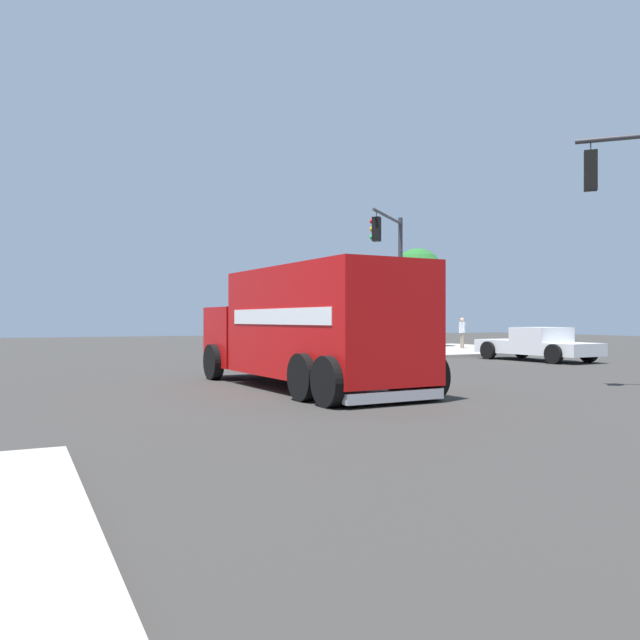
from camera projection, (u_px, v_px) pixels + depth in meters
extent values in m
plane|color=#33302D|center=(329.00, 381.00, 17.51)|extent=(100.00, 100.00, 0.00)
cube|color=#9E998E|center=(434.00, 350.00, 34.31)|extent=(10.70, 10.70, 0.14)
cube|color=red|center=(322.00, 322.00, 15.09)|extent=(2.75, 6.15, 2.57)
cube|color=red|center=(254.00, 337.00, 18.68)|extent=(2.51, 2.04, 1.70)
cube|color=black|center=(242.00, 325.00, 19.42)|extent=(2.02, 0.20, 0.88)
cube|color=#B2B2B7|center=(395.00, 396.00, 12.55)|extent=(2.31, 0.33, 0.21)
cube|color=white|center=(276.00, 317.00, 14.50)|extent=(0.31, 5.05, 0.36)
cube|color=white|center=(365.00, 317.00, 15.68)|extent=(0.31, 5.05, 0.36)
cylinder|color=black|center=(214.00, 362.00, 18.03)|extent=(0.34, 1.01, 1.00)
cylinder|color=black|center=(292.00, 359.00, 19.24)|extent=(0.34, 1.01, 1.00)
cylinder|color=black|center=(303.00, 377.00, 13.25)|extent=(0.34, 1.01, 1.00)
cylinder|color=black|center=(401.00, 372.00, 14.46)|extent=(0.34, 1.01, 1.00)
cylinder|color=black|center=(329.00, 382.00, 12.34)|extent=(0.34, 1.01, 1.00)
cylinder|color=black|center=(430.00, 376.00, 13.54)|extent=(0.34, 1.01, 1.00)
cylinder|color=#38383D|center=(400.00, 286.00, 28.40)|extent=(0.20, 0.20, 6.08)
cylinder|color=#38383D|center=(388.00, 217.00, 26.57)|extent=(3.01, 2.73, 0.12)
cylinder|color=#38383D|center=(376.00, 214.00, 25.07)|extent=(0.03, 0.03, 0.25)
cube|color=black|center=(376.00, 229.00, 25.07)|extent=(0.42, 0.42, 0.95)
sphere|color=red|center=(372.00, 221.00, 25.14)|extent=(0.20, 0.20, 0.20)
sphere|color=#EFA314|center=(372.00, 229.00, 25.14)|extent=(0.20, 0.20, 0.20)
sphere|color=#19CC4C|center=(372.00, 237.00, 25.14)|extent=(0.20, 0.20, 0.20)
cylinder|color=#38383D|center=(591.00, 146.00, 15.37)|extent=(0.03, 0.03, 0.25)
cube|color=black|center=(591.00, 171.00, 15.37)|extent=(0.42, 0.42, 0.95)
sphere|color=red|center=(590.00, 159.00, 15.54)|extent=(0.20, 0.20, 0.20)
sphere|color=#EFA314|center=(590.00, 172.00, 15.54)|extent=(0.20, 0.20, 0.20)
sphere|color=#19CC4C|center=(590.00, 185.00, 15.54)|extent=(0.20, 0.20, 0.20)
cube|color=white|center=(574.00, 350.00, 24.73)|extent=(2.05, 1.64, 0.50)
cube|color=white|center=(541.00, 341.00, 26.11)|extent=(2.07, 1.84, 1.10)
cube|color=black|center=(541.00, 334.00, 26.11)|extent=(1.89, 1.55, 0.48)
cube|color=white|center=(507.00, 346.00, 27.72)|extent=(2.09, 2.14, 0.55)
cylinder|color=black|center=(588.00, 353.00, 25.34)|extent=(0.29, 0.78, 0.76)
cylinder|color=black|center=(554.00, 354.00, 24.34)|extent=(0.29, 0.78, 0.76)
cylinder|color=black|center=(522.00, 349.00, 28.32)|extent=(0.29, 0.78, 0.76)
cylinder|color=black|center=(488.00, 350.00, 27.32)|extent=(0.29, 0.78, 0.76)
cylinder|color=gray|center=(462.00, 341.00, 34.66)|extent=(0.14, 0.14, 0.82)
cylinder|color=gray|center=(463.00, 341.00, 34.49)|extent=(0.14, 0.14, 0.82)
cube|color=silver|center=(462.00, 327.00, 34.57)|extent=(0.30, 0.38, 0.61)
sphere|color=tan|center=(462.00, 320.00, 34.57)|extent=(0.22, 0.22, 0.22)
cylinder|color=silver|center=(460.00, 327.00, 34.79)|extent=(0.09, 0.09, 0.55)
cylinder|color=silver|center=(464.00, 327.00, 34.36)|extent=(0.09, 0.09, 0.55)
cylinder|color=navy|center=(395.00, 341.00, 33.83)|extent=(0.14, 0.14, 0.88)
cylinder|color=navy|center=(398.00, 340.00, 33.93)|extent=(0.14, 0.14, 0.88)
cube|color=#3359B2|center=(396.00, 326.00, 33.88)|extent=(0.38, 0.28, 0.66)
sphere|color=tan|center=(396.00, 317.00, 33.88)|extent=(0.24, 0.24, 0.24)
cylinder|color=#3359B2|center=(393.00, 325.00, 33.75)|extent=(0.09, 0.09, 0.60)
cylinder|color=#3359B2|center=(399.00, 325.00, 34.02)|extent=(0.09, 0.09, 0.60)
cube|color=white|center=(422.00, 337.00, 40.11)|extent=(0.08, 0.04, 0.95)
cube|color=white|center=(420.00, 337.00, 40.03)|extent=(0.08, 0.04, 0.95)
cube|color=white|center=(417.00, 337.00, 39.95)|extent=(0.08, 0.04, 0.95)
cube|color=white|center=(415.00, 337.00, 39.87)|extent=(0.08, 0.04, 0.95)
cube|color=white|center=(412.00, 337.00, 39.80)|extent=(0.08, 0.04, 0.95)
cube|color=white|center=(410.00, 337.00, 39.72)|extent=(0.08, 0.04, 0.95)
cube|color=white|center=(407.00, 337.00, 39.64)|extent=(0.08, 0.04, 0.95)
cube|color=white|center=(405.00, 337.00, 39.56)|extent=(0.08, 0.04, 0.95)
cube|color=white|center=(403.00, 337.00, 39.48)|extent=(0.08, 0.04, 0.95)
cube|color=white|center=(400.00, 337.00, 39.41)|extent=(0.08, 0.04, 0.95)
cube|color=white|center=(398.00, 337.00, 39.33)|extent=(0.08, 0.04, 0.95)
cube|color=white|center=(395.00, 337.00, 39.25)|extent=(0.08, 0.04, 0.95)
cube|color=white|center=(393.00, 337.00, 39.17)|extent=(0.08, 0.04, 0.95)
cube|color=white|center=(390.00, 337.00, 39.09)|extent=(0.08, 0.04, 0.95)
cube|color=white|center=(388.00, 337.00, 39.01)|extent=(0.08, 0.04, 0.95)
cube|color=white|center=(385.00, 337.00, 38.94)|extent=(0.08, 0.04, 0.95)
cube|color=white|center=(383.00, 337.00, 38.86)|extent=(0.08, 0.04, 0.95)
cube|color=white|center=(380.00, 337.00, 38.78)|extent=(0.08, 0.04, 0.95)
cube|color=white|center=(377.00, 337.00, 38.70)|extent=(0.08, 0.04, 0.95)
cube|color=white|center=(375.00, 337.00, 38.62)|extent=(0.08, 0.04, 0.95)
cube|color=white|center=(372.00, 337.00, 38.54)|extent=(0.08, 0.04, 0.95)
cube|color=white|center=(370.00, 337.00, 38.47)|extent=(0.08, 0.04, 0.95)
cube|color=white|center=(367.00, 337.00, 38.39)|extent=(0.08, 0.04, 0.95)
cube|color=white|center=(365.00, 338.00, 38.31)|extent=(0.08, 0.04, 0.95)
cube|color=white|center=(362.00, 338.00, 38.23)|extent=(0.08, 0.04, 0.95)
cube|color=white|center=(359.00, 338.00, 38.15)|extent=(0.08, 0.04, 0.95)
cube|color=white|center=(357.00, 338.00, 38.08)|extent=(0.08, 0.04, 0.95)
cube|color=white|center=(354.00, 338.00, 38.00)|extent=(0.08, 0.04, 0.95)
cube|color=white|center=(351.00, 338.00, 37.92)|extent=(0.08, 0.04, 0.95)
cube|color=white|center=(349.00, 338.00, 37.84)|extent=(0.08, 0.04, 0.95)
cube|color=white|center=(346.00, 338.00, 37.76)|extent=(0.08, 0.04, 0.95)
cube|color=white|center=(343.00, 338.00, 37.68)|extent=(0.08, 0.04, 0.95)
cube|color=white|center=(384.00, 333.00, 38.91)|extent=(5.68, 0.03, 0.07)
cube|color=white|center=(384.00, 340.00, 38.91)|extent=(5.68, 0.03, 0.07)
cylinder|color=brown|center=(417.00, 319.00, 37.15)|extent=(0.32, 0.32, 3.13)
sphere|color=#236628|center=(417.00, 274.00, 37.15)|extent=(2.93, 2.93, 2.93)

